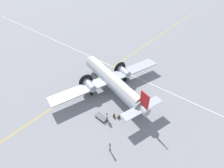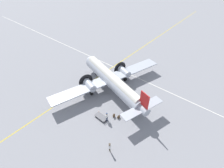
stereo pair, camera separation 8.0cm
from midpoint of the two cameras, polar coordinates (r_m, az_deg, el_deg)
The scene contains 10 objects.
ground_plane at distance 33.16m, azimuth -0.07°, elevation -2.12°, with size 300.00×300.00×0.00m, color gray.
apron_line_eastwest at distance 35.82m, azimuth -6.24°, elevation 1.24°, with size 120.00×0.16×0.01m.
apron_line_northsouth at distance 37.28m, azimuth 6.29°, elevation 2.94°, with size 0.16×120.00×0.01m.
airliner_main at distance 31.86m, azimuth -0.46°, elevation 1.58°, with size 22.34×18.35×5.53m.
crew_foreground at distance 24.29m, azimuth -0.77°, elevation -19.77°, with size 0.36×0.52×1.64m.
passenger_boarding at distance 27.35m, azimuth -1.76°, elevation -10.42°, with size 0.56×0.29×1.65m.
suitcase_near_door at distance 28.38m, azimuth 0.57°, elevation -10.27°, with size 0.37×0.17×0.63m.
suitcase_upright_spare at distance 28.31m, azimuth 2.11°, elevation -10.67°, with size 0.50×0.18×0.50m.
baggage_cart at distance 28.28m, azimuth -3.62°, elevation -10.66°, with size 1.14×2.18×0.56m.
traffic_cone at distance 29.03m, azimuth -4.37°, elevation -9.20°, with size 0.35×0.35×0.46m.
Camera 1 is at (-19.28, -15.91, 21.79)m, focal length 28.00 mm.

